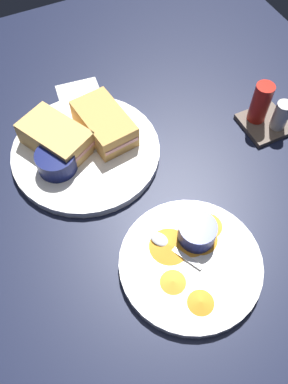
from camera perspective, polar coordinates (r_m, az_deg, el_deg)
ground_plane at (r=78.08cm, az=-3.00°, el=2.88°), size 110.00×110.00×3.00cm
plate_sandwich_main at (r=78.73cm, az=-8.13°, el=5.64°), size 28.17×28.17×1.60cm
sandwich_half_near at (r=78.55cm, az=-5.72°, el=9.50°), size 14.06×9.23×4.80cm
sandwich_half_far at (r=77.73cm, az=-12.27°, el=7.50°), size 15.04×12.75×4.80cm
ramekin_dark_sauce at (r=74.79cm, az=-12.22°, el=4.35°), size 7.24×7.24×3.81cm
spoon_by_dark_ramekin at (r=76.95cm, az=-8.16°, el=5.35°), size 2.45×9.94×0.80cm
plate_chips_companion at (r=66.80cm, az=6.52°, el=-9.95°), size 23.07×23.07×1.60cm
ramekin_light_gravy at (r=66.24cm, az=7.48°, el=-5.53°), size 6.17×6.17×3.63cm
spoon_by_gravy_ramekin at (r=66.60cm, az=3.10°, el=-7.27°), size 9.44×5.85×0.80cm
plantain_chip_scatter at (r=66.63cm, az=6.42°, el=-7.89°), size 17.23×15.14×0.60cm
condiment_caddy at (r=84.41cm, az=16.81°, el=10.62°), size 9.00×9.00×9.50cm
paper_napkin_folded at (r=89.17cm, az=-8.81°, el=12.84°), size 11.99×10.25×0.40cm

